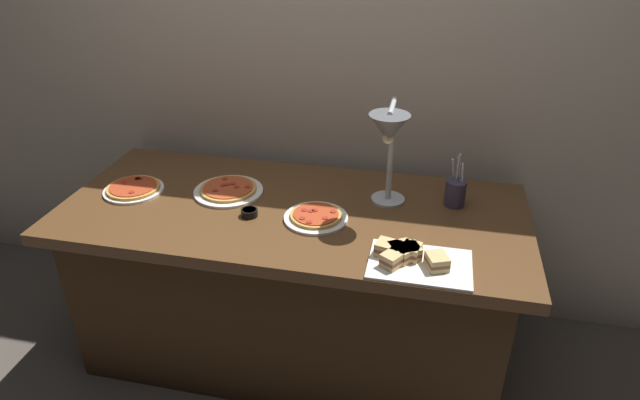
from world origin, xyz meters
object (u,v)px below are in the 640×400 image
object	(u,v)px
pizza_plate_center	(228,190)
pizza_plate_raised_stand	(316,217)
pizza_plate_front	(134,189)
utensil_holder	(455,192)
sandwich_platter	(410,257)
sauce_cup_near	(249,212)
heat_lamp	(389,136)

from	to	relation	value
pizza_plate_center	pizza_plate_raised_stand	bearing A→B (deg)	-18.61
pizza_plate_raised_stand	pizza_plate_center	bearing A→B (deg)	161.39
pizza_plate_front	utensil_holder	bearing A→B (deg)	7.32
pizza_plate_front	pizza_plate_center	xyz separation A→B (m)	(0.40, 0.08, -0.00)
pizza_plate_center	sandwich_platter	world-z (taller)	sandwich_platter
sandwich_platter	sauce_cup_near	size ratio (longest dim) A/B	5.30
pizza_plate_center	sandwich_platter	size ratio (longest dim) A/B	0.84
heat_lamp	pizza_plate_front	size ratio (longest dim) A/B	1.77
sandwich_platter	sauce_cup_near	xyz separation A→B (m)	(-0.65, 0.19, -0.01)
pizza_plate_center	utensil_holder	world-z (taller)	utensil_holder
pizza_plate_center	utensil_holder	distance (m)	0.96
pizza_plate_front	sauce_cup_near	distance (m)	0.57
pizza_plate_center	utensil_holder	bearing A→B (deg)	5.81
sauce_cup_near	utensil_holder	distance (m)	0.84
heat_lamp	sandwich_platter	distance (m)	0.45
heat_lamp	pizza_plate_raised_stand	xyz separation A→B (m)	(-0.26, -0.07, -0.33)
heat_lamp	sauce_cup_near	size ratio (longest dim) A/B	6.78
heat_lamp	pizza_plate_center	distance (m)	0.76
pizza_plate_raised_stand	sandwich_platter	distance (m)	0.44
pizza_plate_raised_stand	sauce_cup_near	world-z (taller)	same
pizza_plate_raised_stand	sandwich_platter	world-z (taller)	sandwich_platter
pizza_plate_front	utensil_holder	size ratio (longest dim) A/B	1.11
pizza_plate_front	utensil_holder	xyz separation A→B (m)	(1.35, 0.17, 0.05)
pizza_plate_center	sauce_cup_near	bearing A→B (deg)	-48.08
heat_lamp	pizza_plate_front	world-z (taller)	heat_lamp
pizza_plate_front	pizza_plate_raised_stand	size ratio (longest dim) A/B	1.00
utensil_holder	sandwich_platter	bearing A→B (deg)	-107.97
heat_lamp	pizza_plate_center	size ratio (longest dim) A/B	1.52
sandwich_platter	pizza_plate_front	bearing A→B (deg)	166.82
pizza_plate_center	sauce_cup_near	xyz separation A→B (m)	(0.15, -0.17, 0.00)
pizza_plate_center	pizza_plate_raised_stand	distance (m)	0.44
sauce_cup_near	pizza_plate_front	bearing A→B (deg)	170.53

